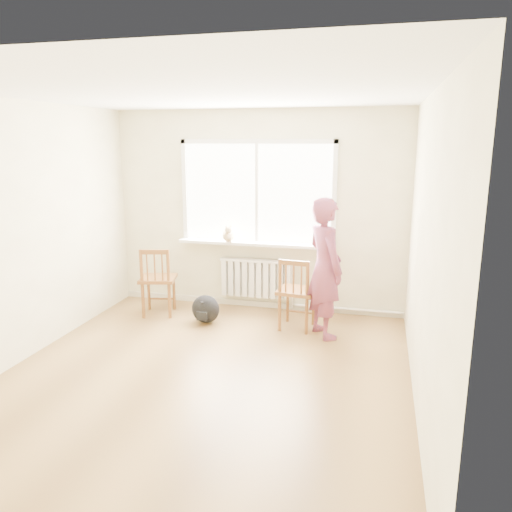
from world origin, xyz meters
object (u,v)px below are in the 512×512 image
Objects in this scene: chair_left at (157,281)px; backpack at (206,309)px; cat at (229,234)px; chair_right at (296,294)px; person at (325,268)px.

backpack is at bearing 156.56° from chair_left.
cat is 1.02× the size of backpack.
backpack is at bearing 8.97° from chair_right.
cat is 1.07m from backpack.
person is 1.55m from cat.
cat is (-1.02, 0.55, 0.60)m from chair_right.
chair_left is 0.78m from backpack.
cat is (-1.38, 0.66, 0.22)m from person.
backpack is at bearing -118.71° from cat.
cat is at bearing -164.33° from chair_left.
chair_right is at bearing 37.15° from person.
chair_left is at bearing -166.74° from cat.
chair_left is 1.14m from cat.
backpack is (0.72, -0.13, -0.29)m from chair_left.
backpack is at bearing 53.06° from person.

